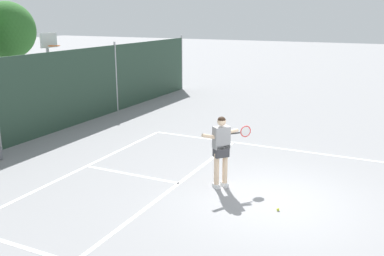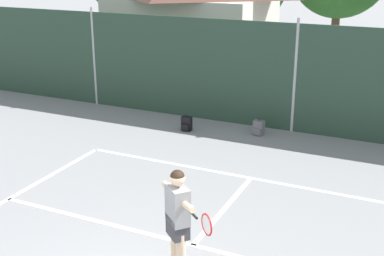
% 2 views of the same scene
% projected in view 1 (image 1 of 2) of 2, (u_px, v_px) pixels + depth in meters
% --- Properties ---
extents(ground_plane, '(120.00, 120.00, 0.00)m').
position_uv_depth(ground_plane, '(272.00, 201.00, 10.14)').
color(ground_plane, gray).
extents(court_markings, '(8.30, 11.10, 0.01)m').
position_uv_depth(court_markings, '(246.00, 196.00, 10.41)').
color(court_markings, white).
rests_on(court_markings, ground).
extents(basketball_hoop, '(0.90, 0.67, 3.55)m').
position_uv_depth(basketball_hoop, '(50.00, 63.00, 17.67)').
color(basketball_hoop, '#9E9EA3').
rests_on(basketball_hoop, ground).
extents(tennis_player, '(1.18, 0.91, 1.85)m').
position_uv_depth(tennis_player, '(222.00, 145.00, 10.67)').
color(tennis_player, silver).
rests_on(tennis_player, ground).
extents(tennis_ball, '(0.07, 0.07, 0.07)m').
position_uv_depth(tennis_ball, '(278.00, 209.00, 9.62)').
color(tennis_ball, '#CCE033').
rests_on(tennis_ball, ground).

